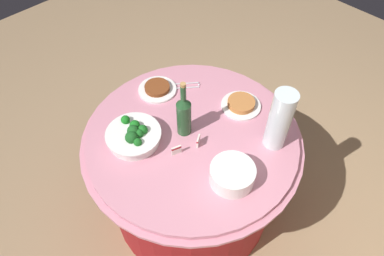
% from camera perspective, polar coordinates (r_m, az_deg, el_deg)
% --- Properties ---
extents(ground_plane, '(6.00, 6.00, 0.00)m').
position_cam_1_polar(ground_plane, '(2.41, 0.00, -12.04)').
color(ground_plane, '#9E7F5B').
extents(buffet_table, '(1.16, 1.16, 0.74)m').
position_cam_1_polar(buffet_table, '(2.08, 0.00, -7.27)').
color(buffet_table, maroon).
rests_on(buffet_table, ground_plane).
extents(broccoli_bowl, '(0.28, 0.28, 0.11)m').
position_cam_1_polar(broccoli_bowl, '(1.75, -9.57, -1.23)').
color(broccoli_bowl, white).
rests_on(broccoli_bowl, buffet_table).
extents(plate_stack, '(0.21, 0.21, 0.09)m').
position_cam_1_polar(plate_stack, '(1.60, 6.66, -7.64)').
color(plate_stack, white).
rests_on(plate_stack, buffet_table).
extents(wine_bottle, '(0.07, 0.07, 0.34)m').
position_cam_1_polar(wine_bottle, '(1.70, -1.36, 2.25)').
color(wine_bottle, '#214A27').
rests_on(wine_bottle, buffet_table).
extents(decorative_fruit_vase, '(0.11, 0.11, 0.34)m').
position_cam_1_polar(decorative_fruit_vase, '(1.69, 14.14, 0.79)').
color(decorative_fruit_vase, silver).
rests_on(decorative_fruit_vase, buffet_table).
extents(serving_tongs, '(0.15, 0.13, 0.01)m').
position_cam_1_polar(serving_tongs, '(2.02, -0.90, 7.04)').
color(serving_tongs, silver).
rests_on(serving_tongs, buffet_table).
extents(food_plate_peanuts, '(0.22, 0.22, 0.04)m').
position_cam_1_polar(food_plate_peanuts, '(1.92, 8.11, 3.92)').
color(food_plate_peanuts, white).
rests_on(food_plate_peanuts, buffet_table).
extents(food_plate_stir_fry, '(0.22, 0.22, 0.04)m').
position_cam_1_polar(food_plate_stir_fry, '(2.00, -5.76, 6.51)').
color(food_plate_stir_fry, white).
rests_on(food_plate_stir_fry, buffet_table).
extents(label_placard_front, '(0.05, 0.02, 0.05)m').
position_cam_1_polar(label_placard_front, '(1.69, -2.59, -3.63)').
color(label_placard_front, white).
rests_on(label_placard_front, buffet_table).
extents(label_placard_mid, '(0.05, 0.03, 0.05)m').
position_cam_1_polar(label_placard_mid, '(1.72, 1.06, -2.09)').
color(label_placard_mid, white).
rests_on(label_placard_mid, buffet_table).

